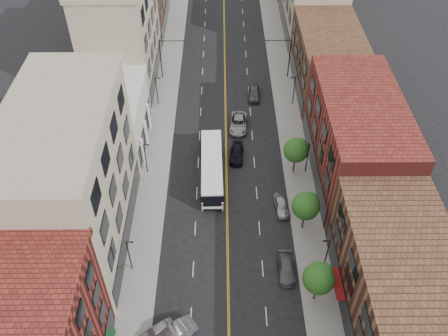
{
  "coord_description": "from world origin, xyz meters",
  "views": [
    {
      "loc": [
        -0.67,
        -23.44,
        46.06
      ],
      "look_at": [
        -0.37,
        19.61,
        5.0
      ],
      "focal_mm": 38.0,
      "sensor_mm": 36.0,
      "label": 1
    }
  ],
  "objects_px": {
    "car_angle_a": "(156,332)",
    "car_lane_c": "(254,93)",
    "city_bus": "(212,168)",
    "car_lane_b": "(239,123)",
    "car_lane_behind": "(207,141)",
    "car_angle_b": "(174,335)",
    "car_parked_mid": "(286,269)",
    "car_lane_a": "(237,154)",
    "car_parked_far": "(281,206)"
  },
  "relations": [
    {
      "from": "car_lane_b",
      "to": "car_parked_far",
      "type": "bearing_deg",
      "value": -68.64
    },
    {
      "from": "car_angle_a",
      "to": "car_lane_c",
      "type": "xyz_separation_m",
      "value": [
        12.18,
        41.98,
        0.13
      ]
    },
    {
      "from": "car_angle_a",
      "to": "car_lane_a",
      "type": "height_order",
      "value": "car_lane_a"
    },
    {
      "from": "car_lane_a",
      "to": "car_lane_c",
      "type": "distance_m",
      "value": 15.32
    },
    {
      "from": "car_angle_a",
      "to": "car_lane_behind",
      "type": "xyz_separation_m",
      "value": [
        4.53,
        29.82,
        0.08
      ]
    },
    {
      "from": "car_angle_b",
      "to": "car_lane_c",
      "type": "bearing_deg",
      "value": 129.4
    },
    {
      "from": "car_angle_a",
      "to": "car_parked_mid",
      "type": "bearing_deg",
      "value": 82.48
    },
    {
      "from": "car_parked_far",
      "to": "car_lane_behind",
      "type": "xyz_separation_m",
      "value": [
        -9.84,
        12.78,
        0.04
      ]
    },
    {
      "from": "city_bus",
      "to": "car_lane_behind",
      "type": "relative_size",
      "value": 2.87
    },
    {
      "from": "car_angle_b",
      "to": "car_lane_c",
      "type": "xyz_separation_m",
      "value": [
        10.38,
        42.39,
        -0.02
      ]
    },
    {
      "from": "car_angle_a",
      "to": "car_lane_c",
      "type": "height_order",
      "value": "car_lane_c"
    },
    {
      "from": "car_parked_far",
      "to": "car_lane_a",
      "type": "bearing_deg",
      "value": 113.14
    },
    {
      "from": "car_angle_a",
      "to": "car_lane_b",
      "type": "relative_size",
      "value": 0.67
    },
    {
      "from": "city_bus",
      "to": "car_parked_mid",
      "type": "bearing_deg",
      "value": -62.12
    },
    {
      "from": "city_bus",
      "to": "car_angle_b",
      "type": "bearing_deg",
      "value": -100.06
    },
    {
      "from": "car_lane_behind",
      "to": "car_lane_b",
      "type": "height_order",
      "value": "car_lane_b"
    },
    {
      "from": "car_parked_mid",
      "to": "city_bus",
      "type": "bearing_deg",
      "value": 119.34
    },
    {
      "from": "car_angle_b",
      "to": "car_lane_a",
      "type": "distance_m",
      "value": 28.33
    },
    {
      "from": "car_parked_far",
      "to": "car_angle_a",
      "type": "bearing_deg",
      "value": -135.74
    },
    {
      "from": "car_lane_b",
      "to": "car_angle_a",
      "type": "bearing_deg",
      "value": -100.51
    },
    {
      "from": "city_bus",
      "to": "car_angle_b",
      "type": "relative_size",
      "value": 2.63
    },
    {
      "from": "city_bus",
      "to": "car_angle_a",
      "type": "relative_size",
      "value": 3.35
    },
    {
      "from": "car_angle_a",
      "to": "car_lane_c",
      "type": "distance_m",
      "value": 43.71
    },
    {
      "from": "car_lane_a",
      "to": "car_lane_b",
      "type": "distance_m",
      "value": 6.98
    },
    {
      "from": "car_angle_b",
      "to": "city_bus",
      "type": "bearing_deg",
      "value": 134.39
    },
    {
      "from": "car_angle_a",
      "to": "car_parked_mid",
      "type": "xyz_separation_m",
      "value": [
        14.01,
        7.49,
        0.01
      ]
    },
    {
      "from": "city_bus",
      "to": "car_lane_b",
      "type": "xyz_separation_m",
      "value": [
        3.96,
        11.06,
        -1.11
      ]
    },
    {
      "from": "car_angle_a",
      "to": "car_parked_mid",
      "type": "height_order",
      "value": "car_parked_mid"
    },
    {
      "from": "car_lane_c",
      "to": "car_lane_b",
      "type": "bearing_deg",
      "value": -106.51
    },
    {
      "from": "car_angle_a",
      "to": "car_lane_c",
      "type": "relative_size",
      "value": 0.83
    },
    {
      "from": "car_parked_mid",
      "to": "car_angle_b",
      "type": "bearing_deg",
      "value": -146.94
    },
    {
      "from": "car_angle_b",
      "to": "car_lane_b",
      "type": "relative_size",
      "value": 0.85
    },
    {
      "from": "car_lane_a",
      "to": "car_parked_far",
      "type": "bearing_deg",
      "value": -56.5
    },
    {
      "from": "city_bus",
      "to": "car_parked_far",
      "type": "height_order",
      "value": "city_bus"
    },
    {
      "from": "car_parked_far",
      "to": "car_lane_c",
      "type": "bearing_deg",
      "value": 89.4
    },
    {
      "from": "city_bus",
      "to": "car_lane_c",
      "type": "bearing_deg",
      "value": 69.12
    },
    {
      "from": "car_parked_mid",
      "to": "car_lane_behind",
      "type": "xyz_separation_m",
      "value": [
        -9.48,
        22.33,
        0.08
      ]
    },
    {
      "from": "car_angle_b",
      "to": "car_lane_behind",
      "type": "height_order",
      "value": "car_angle_b"
    },
    {
      "from": "car_lane_a",
      "to": "car_angle_b",
      "type": "bearing_deg",
      "value": -99.76
    },
    {
      "from": "car_parked_far",
      "to": "car_lane_a",
      "type": "relative_size",
      "value": 0.9
    },
    {
      "from": "car_lane_behind",
      "to": "car_lane_b",
      "type": "xyz_separation_m",
      "value": [
        4.83,
        4.16,
        0.06
      ]
    },
    {
      "from": "car_lane_behind",
      "to": "car_parked_far",
      "type": "bearing_deg",
      "value": 125.1
    },
    {
      "from": "car_angle_a",
      "to": "car_lane_c",
      "type": "bearing_deg",
      "value": 128.18
    },
    {
      "from": "city_bus",
      "to": "car_lane_b",
      "type": "relative_size",
      "value": 2.24
    },
    {
      "from": "car_angle_a",
      "to": "car_angle_b",
      "type": "height_order",
      "value": "car_angle_b"
    },
    {
      "from": "car_angle_a",
      "to": "car_lane_b",
      "type": "bearing_deg",
      "value": 128.96
    },
    {
      "from": "city_bus",
      "to": "car_lane_a",
      "type": "distance_m",
      "value": 5.53
    },
    {
      "from": "city_bus",
      "to": "car_angle_b",
      "type": "distance_m",
      "value": 23.63
    },
    {
      "from": "car_lane_behind",
      "to": "car_angle_b",
      "type": "bearing_deg",
      "value": 82.35
    },
    {
      "from": "car_angle_b",
      "to": "car_lane_behind",
      "type": "bearing_deg",
      "value": 138.01
    }
  ]
}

